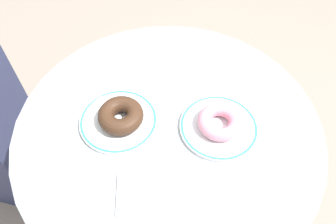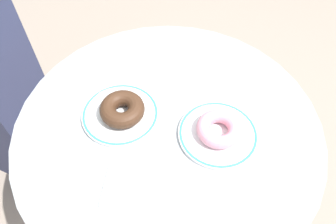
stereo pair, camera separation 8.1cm
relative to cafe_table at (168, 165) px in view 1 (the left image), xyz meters
The scene contains 7 objects.
ground_plane 0.50m from the cafe_table, ahead, with size 7.00×7.00×0.02m, color gray.
cafe_table is the anchor object (origin of this frame).
plate_left 0.26m from the cafe_table, 166.23° to the left, with size 0.20×0.20×0.01m.
plate_right 0.26m from the cafe_table, 14.15° to the right, with size 0.20×0.20×0.01m.
donut_chocolate 0.28m from the cafe_table, 167.44° to the left, with size 0.11×0.11×0.04m, color #422819.
donut_pink_frosted 0.28m from the cafe_table, 14.15° to the right, with size 0.11×0.11×0.03m, color pink.
paper_napkin 0.29m from the cafe_table, 115.72° to the right, with size 0.12×0.10×0.01m, color white.
Camera 1 is at (-0.08, -0.47, 1.40)m, focal length 35.26 mm.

